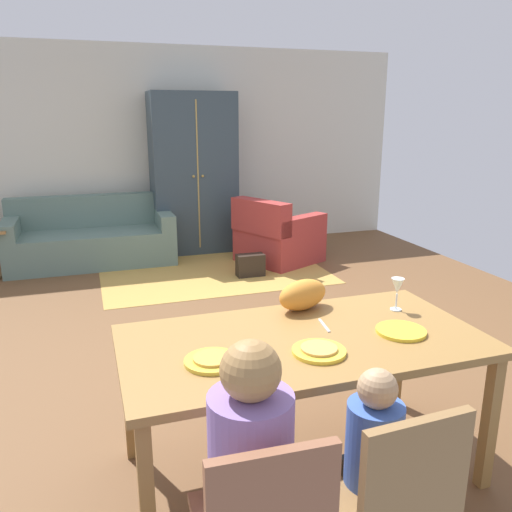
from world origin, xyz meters
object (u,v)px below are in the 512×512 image
wine_glass (397,288)px  cat (303,295)px  plate_near_man (212,361)px  armoire (194,174)px  couch (92,239)px  plate_near_child (319,351)px  person_man (248,489)px  dining_table (303,351)px  dining_chair_child (393,496)px  person_child (367,479)px  armchair (277,237)px  plate_near_woman (401,331)px  handbag (250,265)px

wine_glass → cat: wine_glass is taller
plate_near_man → armoire: 4.91m
plate_near_man → couch: couch is taller
plate_near_child → person_man: 0.72m
plate_near_man → person_man: size_ratio=0.23×
dining_table → cat: (0.15, 0.36, 0.16)m
dining_chair_child → person_child: 0.18m
dining_chair_child → person_child: person_child is taller
cat → armchair: bearing=52.2°
wine_glass → dining_chair_child: 1.25m
dining_table → plate_near_child: 0.20m
plate_near_child → person_child: person_child is taller
plate_near_woman → armchair: 4.00m
plate_near_man → wine_glass: bearing=14.8°
wine_glass → armoire: armoire is taller
armoire → couch: bearing=-171.0°
wine_glass → person_child: wine_glass is taller
armoire → person_man: bearing=-99.8°
person_man → armchair: person_man is taller
plate_near_woman → cat: (-0.34, 0.46, 0.08)m
plate_near_child → dining_chair_child: 0.70m
dining_chair_child → handbag: bearing=79.3°
dining_table → cat: size_ratio=5.57×
plate_near_man → plate_near_child: bearing=-7.0°
wine_glass → armchair: size_ratio=0.16×
dining_chair_child → plate_near_woman: bearing=55.9°
plate_near_child → wine_glass: size_ratio=1.34×
plate_near_man → handbag: 3.72m
dining_table → couch: (-0.93, 4.47, -0.39)m
dining_table → plate_near_child: plate_near_child is taller
couch → armoire: armoire is taller
dining_table → wine_glass: (0.64, 0.18, 0.20)m
cat → couch: bearing=85.3°
plate_near_child → handbag: size_ratio=0.78×
plate_near_woman → person_child: 0.81m
plate_near_woman → armoire: size_ratio=0.12×
dining_chair_child → armoire: (0.43, 5.51, 0.56)m
plate_near_man → armchair: size_ratio=0.22×
plate_near_woman → armoire: (-0.06, 4.79, 0.28)m
person_child → armchair: bearing=73.8°
person_man → handbag: (1.27, 3.96, -0.38)m
couch → armchair: bearing=-17.1°
person_man → couch: person_man is taller
handbag → wine_glass: bearing=-92.6°
plate_near_man → armoire: bearing=79.2°
cat → handbag: bearing=58.4°
person_child → handbag: bearing=78.8°
plate_near_woman → dining_chair_child: 0.91m
dining_table → armoire: armoire is taller
dining_chair_child → cat: 1.24m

